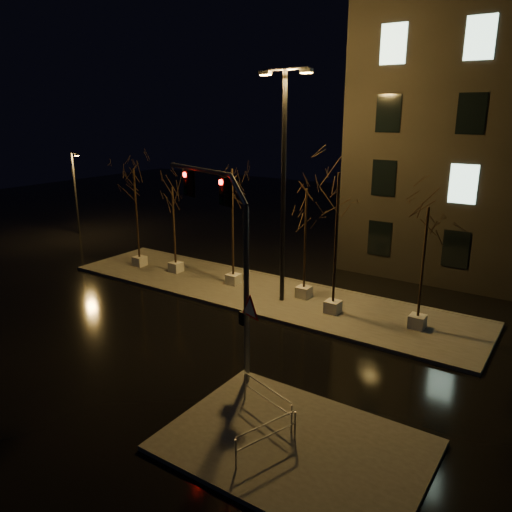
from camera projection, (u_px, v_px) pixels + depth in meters
The scene contains 14 objects.
ground at pixel (178, 336), 20.54m from camera, with size 90.00×90.00×0.00m, color black.
median at pixel (259, 292), 25.30m from camera, with size 22.00×5.00×0.15m, color #44423C.
sidewalk_corner at pixel (295, 445), 13.72m from camera, with size 7.00×5.00×0.15m, color #44423C.
tree_0 at pixel (135, 191), 28.17m from camera, with size 1.80×1.80×5.85m.
tree_1 at pixel (173, 207), 27.26m from camera, with size 1.80×1.80×4.93m.
tree_2 at pixel (232, 195), 24.97m from camera, with size 1.80×1.80×6.20m.
tree_3 at pixel (306, 214), 23.25m from camera, with size 1.80×1.80×5.48m.
tree_4 at pixel (337, 205), 21.21m from camera, with size 1.80×1.80×6.48m.
tree_5 at pixel (426, 235), 19.88m from camera, with size 1.80×1.80×5.27m.
traffic_signal_mast at pixel (227, 244), 16.49m from camera, with size 5.34×2.04×6.91m.
streetlight_main at pixel (284, 173), 22.37m from camera, with size 2.63×0.43×10.53m.
streetlight_far at pixel (76, 190), 36.78m from camera, with size 1.17×0.44×6.03m.
guard_rail_a at pixel (267, 397), 14.78m from camera, with size 2.13×0.72×0.96m.
guard_rail_b at pixel (267, 434), 13.08m from camera, with size 0.70×1.92×0.96m.
Camera 1 is at (13.14, -13.82, 8.92)m, focal length 35.00 mm.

